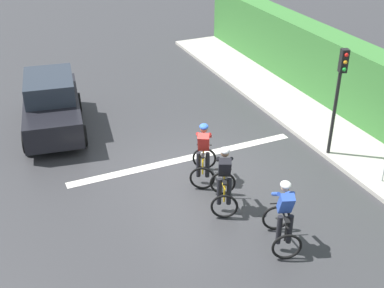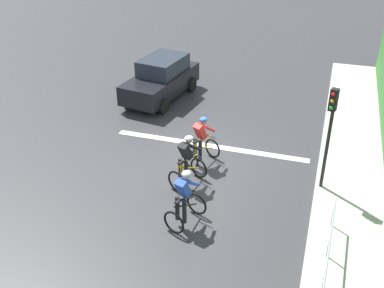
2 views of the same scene
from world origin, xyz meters
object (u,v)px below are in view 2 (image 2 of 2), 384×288
object	(u,v)px
cyclist_lead	(185,200)
cyclist_second	(187,162)
cyclist_mid	(201,142)
car_black	(161,79)
traffic_light_near_crossing	(330,125)
pedestrian_railing_kerbside	(328,252)

from	to	relation	value
cyclist_lead	cyclist_second	xyz separation A→B (m)	(0.53, -1.84, 0.00)
cyclist_mid	car_black	world-z (taller)	car_black
cyclist_second	traffic_light_near_crossing	size ratio (longest dim) A/B	0.50
car_black	cyclist_lead	bearing A→B (deg)	114.86
cyclist_lead	cyclist_mid	bearing A→B (deg)	-81.48
pedestrian_railing_kerbside	cyclist_lead	bearing A→B (deg)	-13.81
cyclist_mid	cyclist_lead	bearing A→B (deg)	98.52
traffic_light_near_crossing	pedestrian_railing_kerbside	size ratio (longest dim) A/B	0.86
cyclist_lead	car_black	bearing A→B (deg)	-65.14
cyclist_second	car_black	distance (m)	6.78
cyclist_second	car_black	size ratio (longest dim) A/B	0.38
cyclist_mid	pedestrian_railing_kerbside	bearing A→B (deg)	136.01
traffic_light_near_crossing	pedestrian_railing_kerbside	world-z (taller)	traffic_light_near_crossing
cyclist_lead	car_black	xyz separation A→B (m)	(3.64, -7.86, 0.08)
cyclist_second	pedestrian_railing_kerbside	bearing A→B (deg)	147.29
car_black	cyclist_mid	bearing A→B (deg)	124.06
car_black	traffic_light_near_crossing	size ratio (longest dim) A/B	1.29
cyclist_second	car_black	world-z (taller)	car_black
cyclist_second	traffic_light_near_crossing	xyz separation A→B (m)	(-3.96, -0.91, 1.43)
car_black	pedestrian_railing_kerbside	bearing A→B (deg)	130.17
cyclist_lead	traffic_light_near_crossing	world-z (taller)	traffic_light_near_crossing
cyclist_lead	pedestrian_railing_kerbside	xyz separation A→B (m)	(-3.78, 0.93, 0.00)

